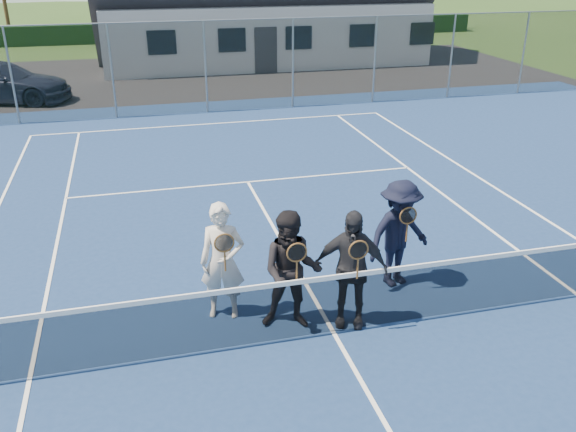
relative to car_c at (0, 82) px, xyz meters
name	(u,v)px	position (x,y,z in m)	size (l,w,h in m)	color
ground	(188,77)	(6.99, 3.09, -0.71)	(220.00, 220.00, 0.00)	#264016
court_surface	(333,333)	(6.99, -16.91, -0.70)	(30.00, 30.00, 0.02)	navy
tarmac_carpark	(92,81)	(2.99, 3.09, -0.71)	(40.00, 12.00, 0.01)	black
hedge_row	(166,31)	(6.99, 15.09, -0.16)	(40.00, 1.20, 1.10)	black
car_c	(0,82)	(0.00, 0.00, 0.00)	(2.00, 4.91, 1.42)	black
court_markings	(333,332)	(6.99, -16.91, -0.69)	(11.03, 23.83, 0.01)	white
tennis_net	(334,301)	(6.99, -16.91, -0.17)	(11.68, 0.08, 1.10)	slate
perimeter_fence	(205,67)	(6.99, -3.41, 0.81)	(30.07, 0.07, 3.02)	slate
player_a	(223,261)	(5.56, -16.05, 0.21)	(0.74, 0.58, 1.80)	beige
player_b	(292,271)	(6.46, -16.58, 0.21)	(1.05, 0.92, 1.80)	black
player_c	(350,269)	(7.29, -16.72, 0.21)	(1.14, 0.81, 1.80)	black
player_d	(399,234)	(8.44, -15.82, 0.21)	(1.31, 0.98, 1.80)	black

